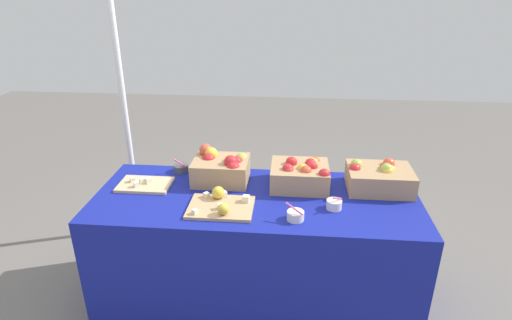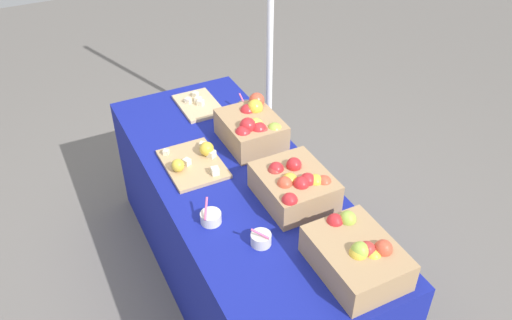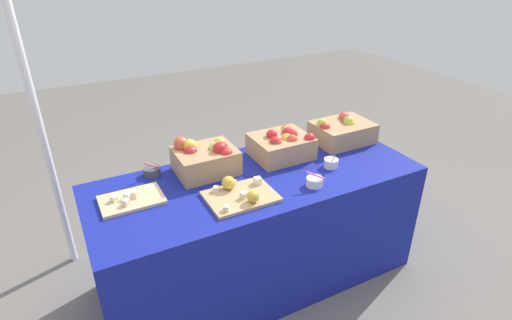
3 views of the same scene
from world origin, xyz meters
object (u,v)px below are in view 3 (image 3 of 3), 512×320
(tent_pole, at_px, (37,116))
(sample_bowl_far, at_px, (314,182))
(apple_crate_right, at_px, (207,157))
(apple_crate_left, at_px, (342,131))
(apple_crate_middle, at_px, (282,144))
(cutting_board_back, at_px, (131,200))
(cutting_board_front, at_px, (240,194))
(sample_bowl_mid, at_px, (152,171))
(sample_bowl_near, at_px, (331,163))

(tent_pole, bearing_deg, sample_bowl_far, -37.00)
(apple_crate_right, xyz_separation_m, tent_pole, (-0.81, 0.53, 0.22))
(apple_crate_left, xyz_separation_m, tent_pole, (-1.77, 0.56, 0.24))
(apple_crate_middle, distance_m, apple_crate_right, 0.49)
(apple_crate_middle, bearing_deg, cutting_board_back, -174.81)
(apple_crate_left, height_order, cutting_board_back, apple_crate_left)
(apple_crate_left, relative_size, cutting_board_back, 1.19)
(cutting_board_front, xyz_separation_m, tent_pole, (-0.86, 0.87, 0.29))
(cutting_board_front, distance_m, tent_pole, 1.26)
(sample_bowl_mid, bearing_deg, tent_pole, 140.59)
(apple_crate_right, distance_m, cutting_board_front, 0.35)
(apple_crate_left, relative_size, sample_bowl_far, 3.72)
(apple_crate_left, bearing_deg, sample_bowl_mid, 173.93)
(apple_crate_middle, xyz_separation_m, tent_pole, (-1.30, 0.56, 0.23))
(sample_bowl_near, height_order, sample_bowl_far, sample_bowl_far)
(apple_crate_right, bearing_deg, sample_bowl_far, -42.96)
(sample_bowl_near, relative_size, sample_bowl_far, 0.91)
(cutting_board_front, xyz_separation_m, sample_bowl_far, (0.41, -0.08, 0.00))
(apple_crate_right, xyz_separation_m, sample_bowl_far, (0.46, -0.43, -0.06))
(apple_crate_middle, bearing_deg, apple_crate_left, 0.57)
(cutting_board_back, bearing_deg, apple_crate_middle, 5.19)
(sample_bowl_mid, bearing_deg, sample_bowl_near, -22.42)
(apple_crate_left, height_order, cutting_board_front, apple_crate_left)
(cutting_board_front, relative_size, tent_pole, 0.17)
(sample_bowl_far, bearing_deg, sample_bowl_near, 32.25)
(cutting_board_front, bearing_deg, cutting_board_back, 156.30)
(apple_crate_left, height_order, tent_pole, tent_pole)
(apple_crate_middle, xyz_separation_m, cutting_board_back, (-0.95, -0.09, -0.07))
(apple_crate_left, distance_m, cutting_board_front, 0.97)
(apple_crate_middle, bearing_deg, sample_bowl_mid, 170.01)
(apple_crate_left, relative_size, apple_crate_right, 1.11)
(cutting_board_back, xyz_separation_m, sample_bowl_near, (1.14, -0.17, 0.02))
(sample_bowl_near, xyz_separation_m, sample_bowl_far, (-0.21, -0.13, -0.00))
(apple_crate_left, bearing_deg, cutting_board_front, -160.83)
(cutting_board_back, bearing_deg, apple_crate_right, 14.08)
(tent_pole, bearing_deg, cutting_board_back, -61.92)
(sample_bowl_near, bearing_deg, sample_bowl_mid, 157.58)
(cutting_board_front, relative_size, sample_bowl_mid, 3.50)
(sample_bowl_near, distance_m, sample_bowl_far, 0.25)
(apple_crate_right, xyz_separation_m, sample_bowl_near, (0.67, -0.29, -0.06))
(apple_crate_left, height_order, sample_bowl_far, apple_crate_left)
(apple_crate_left, xyz_separation_m, cutting_board_back, (-1.42, -0.09, -0.06))
(apple_crate_middle, bearing_deg, sample_bowl_near, -54.77)
(apple_crate_right, bearing_deg, sample_bowl_mid, 160.12)
(apple_crate_right, distance_m, sample_bowl_far, 0.63)
(cutting_board_front, relative_size, sample_bowl_far, 3.51)
(sample_bowl_near, distance_m, tent_pole, 1.72)
(cutting_board_front, xyz_separation_m, sample_bowl_mid, (-0.34, 0.45, 0.00))
(cutting_board_back, height_order, tent_pole, tent_pole)
(cutting_board_back, xyz_separation_m, sample_bowl_far, (0.92, -0.31, 0.01))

